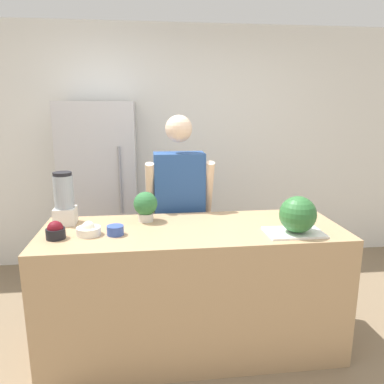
{
  "coord_description": "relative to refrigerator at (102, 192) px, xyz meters",
  "views": [
    {
      "loc": [
        -0.31,
        -2.09,
        1.77
      ],
      "look_at": [
        0.0,
        0.42,
        1.18
      ],
      "focal_mm": 35.0,
      "sensor_mm": 36.0,
      "label": 1
    }
  ],
  "objects": [
    {
      "name": "ground_plane",
      "position": [
        0.77,
        -1.72,
        -0.9
      ],
      "size": [
        14.0,
        14.0,
        0.0
      ],
      "primitive_type": "plane",
      "color": "#7F6B51"
    },
    {
      "name": "wall_back",
      "position": [
        0.77,
        0.37,
        0.4
      ],
      "size": [
        8.0,
        0.06,
        2.6
      ],
      "color": "white",
      "rests_on": "ground_plane"
    },
    {
      "name": "counter_island",
      "position": [
        0.77,
        -1.34,
        -0.44
      ],
      "size": [
        2.1,
        0.76,
        0.93
      ],
      "color": "tan",
      "rests_on": "ground_plane"
    },
    {
      "name": "refrigerator",
      "position": [
        0.0,
        0.0,
        0.0
      ],
      "size": [
        0.72,
        0.67,
        1.8
      ],
      "color": "#B7B7BC",
      "rests_on": "ground_plane"
    },
    {
      "name": "person",
      "position": [
        0.73,
        -0.78,
        -0.03
      ],
      "size": [
        0.55,
        0.27,
        1.69
      ],
      "color": "#4C608C",
      "rests_on": "ground_plane"
    },
    {
      "name": "cutting_board",
      "position": [
        1.43,
        -1.53,
        0.03
      ],
      "size": [
        0.38,
        0.25,
        0.01
      ],
      "color": "white",
      "rests_on": "counter_island"
    },
    {
      "name": "watermelon",
      "position": [
        1.44,
        -1.55,
        0.16
      ],
      "size": [
        0.24,
        0.24,
        0.24
      ],
      "color": "#2D6B33",
      "rests_on": "cutting_board"
    },
    {
      "name": "bowl_cherries",
      "position": [
        -0.13,
        -1.44,
        0.08
      ],
      "size": [
        0.12,
        0.12,
        0.12
      ],
      "color": "black",
      "rests_on": "counter_island"
    },
    {
      "name": "bowl_cream",
      "position": [
        0.07,
        -1.4,
        0.06
      ],
      "size": [
        0.16,
        0.16,
        0.1
      ],
      "color": "white",
      "rests_on": "counter_island"
    },
    {
      "name": "bowl_small_blue",
      "position": [
        0.25,
        -1.42,
        0.06
      ],
      "size": [
        0.11,
        0.11,
        0.06
      ],
      "color": "#334C9E",
      "rests_on": "counter_island"
    },
    {
      "name": "blender",
      "position": [
        -0.13,
        -1.13,
        0.21
      ],
      "size": [
        0.15,
        0.15,
        0.38
      ],
      "color": "silver",
      "rests_on": "counter_island"
    },
    {
      "name": "potted_plant",
      "position": [
        0.45,
        -1.14,
        0.15
      ],
      "size": [
        0.17,
        0.17,
        0.22
      ],
      "color": "beige",
      "rests_on": "counter_island"
    }
  ]
}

